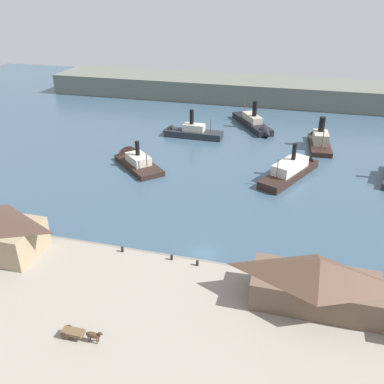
# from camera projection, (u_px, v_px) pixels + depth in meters

# --- Properties ---
(ground_plane) EXTENTS (320.00, 320.00, 0.00)m
(ground_plane) POSITION_uv_depth(u_px,v_px,m) (204.00, 253.00, 71.58)
(ground_plane) COLOR #385166
(quay_promenade) EXTENTS (110.00, 36.00, 1.20)m
(quay_promenade) POSITION_uv_depth(u_px,v_px,m) (164.00, 346.00, 52.36)
(quay_promenade) COLOR gray
(quay_promenade) RESTS_ON ground
(seawall_edge) EXTENTS (110.00, 0.80, 1.00)m
(seawall_edge) POSITION_uv_depth(u_px,v_px,m) (199.00, 263.00, 68.25)
(seawall_edge) COLOR slate
(seawall_edge) RESTS_ON ground
(ferry_shed_west_terminal) EXTENTS (18.16, 8.38, 7.55)m
(ferry_shed_west_terminal) POSITION_uv_depth(u_px,v_px,m) (317.00, 281.00, 57.01)
(ferry_shed_west_terminal) COLOR brown
(ferry_shed_west_terminal) RESTS_ON quay_promenade
(horse_cart) EXTENTS (5.77, 1.44, 1.87)m
(horse_cart) POSITION_uv_depth(u_px,v_px,m) (81.00, 333.00, 52.28)
(horse_cart) COLOR brown
(horse_cart) RESTS_ON quay_promenade
(mooring_post_east) EXTENTS (0.44, 0.44, 0.90)m
(mooring_post_east) POSITION_uv_depth(u_px,v_px,m) (197.00, 263.00, 66.32)
(mooring_post_east) COLOR black
(mooring_post_east) RESTS_ON quay_promenade
(mooring_post_center_east) EXTENTS (0.44, 0.44, 0.90)m
(mooring_post_center_east) POSITION_uv_depth(u_px,v_px,m) (172.00, 257.00, 67.72)
(mooring_post_center_east) COLOR black
(mooring_post_center_east) RESTS_ON quay_promenade
(mooring_post_west) EXTENTS (0.44, 0.44, 0.90)m
(mooring_post_west) POSITION_uv_depth(u_px,v_px,m) (122.00, 249.00, 69.77)
(mooring_post_west) COLOR black
(mooring_post_west) RESTS_ON quay_promenade
(ferry_approaching_west) EXTENTS (6.82, 18.74, 10.49)m
(ferry_approaching_west) POSITION_uv_depth(u_px,v_px,m) (319.00, 140.00, 119.63)
(ferry_approaching_west) COLOR black
(ferry_approaching_west) RESTS_ON ground
(ferry_near_quay) EXTENTS (14.35, 22.97, 9.84)m
(ferry_near_quay) POSITION_uv_depth(u_px,v_px,m) (294.00, 169.00, 100.57)
(ferry_near_quay) COLOR black
(ferry_near_quay) RESTS_ON ground
(ferry_moored_east) EXTENTS (17.54, 16.99, 9.26)m
(ferry_moored_east) POSITION_uv_depth(u_px,v_px,m) (134.00, 160.00, 107.01)
(ferry_moored_east) COLOR black
(ferry_moored_east) RESTS_ON ground
(ferry_mid_harbor) EXTENTS (16.94, 24.03, 10.16)m
(ferry_mid_harbor) POSITION_uv_depth(u_px,v_px,m) (255.00, 124.00, 133.18)
(ferry_mid_harbor) COLOR black
(ferry_mid_harbor) RESTS_ON ground
(ferry_moored_west) EXTENTS (19.37, 5.39, 9.81)m
(ferry_moored_west) POSITION_uv_depth(u_px,v_px,m) (188.00, 132.00, 126.36)
(ferry_moored_west) COLOR #23282D
(ferry_moored_west) RESTS_ON ground
(far_headland) EXTENTS (180.00, 24.00, 8.00)m
(far_headland) POSITION_uv_depth(u_px,v_px,m) (268.00, 91.00, 164.55)
(far_headland) COLOR #60665B
(far_headland) RESTS_ON ground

